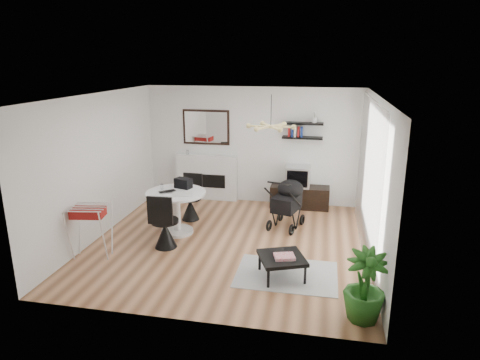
% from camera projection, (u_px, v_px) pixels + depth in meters
% --- Properties ---
extents(floor, '(5.00, 5.00, 0.00)m').
position_uv_depth(floor, '(229.00, 243.00, 7.95)').
color(floor, brown).
rests_on(floor, ground).
extents(ceiling, '(5.00, 5.00, 0.00)m').
position_uv_depth(ceiling, '(228.00, 96.00, 7.21)').
color(ceiling, white).
rests_on(ceiling, wall_back).
extents(wall_back, '(5.00, 0.00, 5.00)m').
position_uv_depth(wall_back, '(252.00, 146.00, 9.94)').
color(wall_back, white).
rests_on(wall_back, floor).
extents(wall_left, '(0.00, 5.00, 5.00)m').
position_uv_depth(wall_left, '(99.00, 166.00, 8.05)').
color(wall_left, white).
rests_on(wall_left, floor).
extents(wall_right, '(0.00, 5.00, 5.00)m').
position_uv_depth(wall_right, '(375.00, 180.00, 7.11)').
color(wall_right, white).
rests_on(wall_right, floor).
extents(sheer_curtain, '(0.04, 3.60, 2.60)m').
position_uv_depth(sheer_curtain, '(368.00, 177.00, 7.32)').
color(sheer_curtain, white).
rests_on(sheer_curtain, wall_right).
extents(fireplace, '(1.50, 0.17, 2.16)m').
position_uv_depth(fireplace, '(206.00, 172.00, 10.26)').
color(fireplace, white).
rests_on(fireplace, floor).
extents(shelf_lower, '(0.90, 0.25, 0.04)m').
position_uv_depth(shelf_lower, '(302.00, 138.00, 9.53)').
color(shelf_lower, black).
rests_on(shelf_lower, wall_back).
extents(shelf_upper, '(0.90, 0.25, 0.04)m').
position_uv_depth(shelf_upper, '(303.00, 123.00, 9.44)').
color(shelf_upper, black).
rests_on(shelf_upper, wall_back).
extents(pendant_lamp, '(0.90, 0.90, 0.10)m').
position_uv_depth(pendant_lamp, '(271.00, 126.00, 7.51)').
color(pendant_lamp, tan).
rests_on(pendant_lamp, ceiling).
extents(tv_console, '(1.33, 0.46, 0.50)m').
position_uv_depth(tv_console, '(300.00, 197.00, 9.80)').
color(tv_console, black).
rests_on(tv_console, floor).
extents(crt_tv, '(0.54, 0.47, 0.47)m').
position_uv_depth(crt_tv, '(298.00, 176.00, 9.67)').
color(crt_tv, silver).
rests_on(crt_tv, tv_console).
extents(dining_table, '(1.15, 1.15, 0.84)m').
position_uv_depth(dining_table, '(176.00, 206.00, 8.26)').
color(dining_table, white).
rests_on(dining_table, floor).
extents(laptop, '(0.38, 0.37, 0.03)m').
position_uv_depth(laptop, '(168.00, 192.00, 8.12)').
color(laptop, black).
rests_on(laptop, dining_table).
extents(black_bag, '(0.37, 0.29, 0.19)m').
position_uv_depth(black_bag, '(183.00, 183.00, 8.41)').
color(black_bag, black).
rests_on(black_bag, dining_table).
extents(newspaper, '(0.46, 0.41, 0.01)m').
position_uv_depth(newspaper, '(182.00, 194.00, 8.04)').
color(newspaper, silver).
rests_on(newspaper, dining_table).
extents(drinking_glass, '(0.06, 0.06, 0.10)m').
position_uv_depth(drinking_glass, '(162.00, 187.00, 8.35)').
color(drinking_glass, white).
rests_on(drinking_glass, dining_table).
extents(chair_far, '(0.46, 0.47, 0.96)m').
position_uv_depth(chair_far, '(191.00, 205.00, 9.05)').
color(chair_far, black).
rests_on(chair_far, floor).
extents(chair_near, '(0.49, 0.50, 1.03)m').
position_uv_depth(chair_near, '(165.00, 231.00, 7.67)').
color(chair_near, black).
rests_on(chair_near, floor).
extents(drying_rack, '(0.70, 0.67, 0.93)m').
position_uv_depth(drying_rack, '(91.00, 230.00, 7.27)').
color(drying_rack, white).
rests_on(drying_rack, floor).
extents(stroller, '(0.75, 0.96, 1.07)m').
position_uv_depth(stroller, '(287.00, 205.00, 8.61)').
color(stroller, black).
rests_on(stroller, floor).
extents(rug, '(1.58, 1.14, 0.01)m').
position_uv_depth(rug, '(286.00, 274.00, 6.78)').
color(rug, '#A1A1A1').
rests_on(rug, floor).
extents(coffee_table, '(0.87, 0.87, 0.34)m').
position_uv_depth(coffee_table, '(282.00, 259.00, 6.62)').
color(coffee_table, black).
rests_on(coffee_table, rug).
extents(magazines, '(0.36, 0.32, 0.04)m').
position_uv_depth(magazines, '(284.00, 257.00, 6.55)').
color(magazines, '#CA3244').
rests_on(magazines, coffee_table).
extents(potted_plant, '(0.62, 0.62, 0.97)m').
position_uv_depth(potted_plant, '(365.00, 286.00, 5.49)').
color(potted_plant, '#225E1B').
rests_on(potted_plant, floor).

